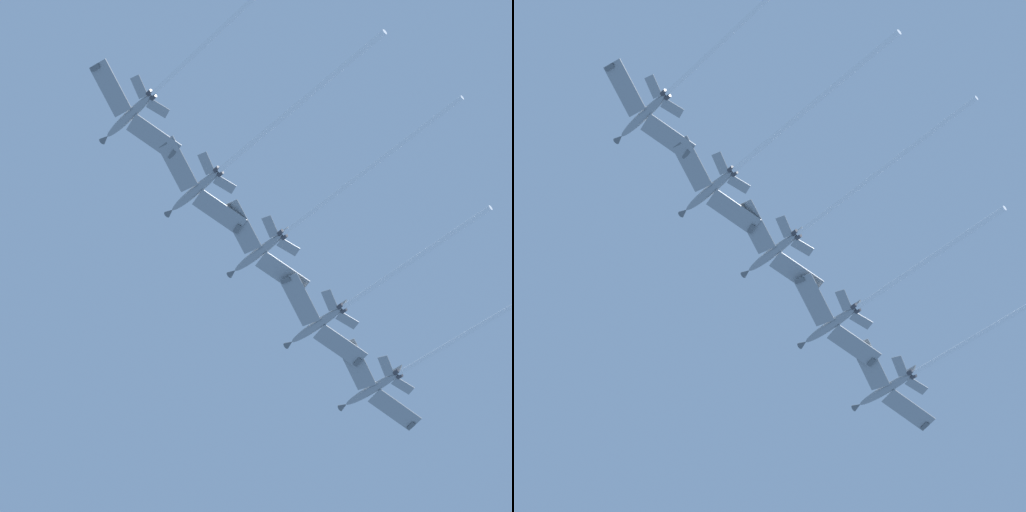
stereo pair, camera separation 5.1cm
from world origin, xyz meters
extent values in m
ellipsoid|color=gray|center=(-16.58, 29.24, 173.06)|extent=(11.50, 4.04, 6.36)
cone|color=#595E60|center=(-10.67, 30.55, 175.92)|extent=(2.17, 1.60, 1.77)
ellipsoid|color=black|center=(-14.98, 29.60, 174.50)|extent=(3.06, 1.61, 2.01)
cube|color=gray|center=(-18.39, 34.27, 172.62)|extent=(7.00, 9.54, 1.72)
cube|color=#595E60|center=(-19.59, 38.20, 172.60)|extent=(1.81, 1.38, 0.88)
cube|color=gray|center=(-16.10, 23.92, 172.62)|extent=(3.57, 9.08, 1.72)
cube|color=#595E60|center=(-15.53, 19.85, 172.60)|extent=(1.70, 0.74, 0.88)
cube|color=gray|center=(-21.49, 30.49, 170.92)|extent=(3.29, 3.96, 0.91)
cube|color=gray|center=(-20.50, 26.04, 170.92)|extent=(2.03, 3.75, 0.91)
cube|color=#595E60|center=(-21.40, 28.18, 172.27)|extent=(3.33, 0.90, 3.56)
cylinder|color=#38383D|center=(-21.75, 28.56, 170.48)|extent=(1.39, 1.05, 1.15)
cylinder|color=#38383D|center=(-21.56, 27.68, 170.48)|extent=(1.39, 1.05, 1.15)
cylinder|color=white|center=(-35.97, 24.95, 163.54)|extent=(28.78, 7.12, 14.43)
ellipsoid|color=gray|center=(-12.97, 13.24, 173.13)|extent=(11.54, 4.04, 6.26)
cone|color=#595E60|center=(-7.03, 14.55, 175.93)|extent=(2.17, 1.59, 1.76)
ellipsoid|color=black|center=(-11.36, 13.60, 174.55)|extent=(3.07, 1.61, 1.99)
cube|color=gray|center=(-14.79, 18.27, 172.70)|extent=(7.01, 9.55, 1.69)
cube|color=#595E60|center=(-15.99, 22.20, 172.68)|extent=(1.82, 1.38, 0.86)
cube|color=gray|center=(-12.50, 7.92, 172.70)|extent=(3.59, 9.09, 1.69)
cube|color=#595E60|center=(-11.93, 3.84, 172.68)|extent=(1.70, 0.75, 0.86)
cube|color=gray|center=(-17.90, 14.49, 171.03)|extent=(3.29, 3.97, 0.90)
cube|color=gray|center=(-16.92, 10.03, 171.03)|extent=(2.04, 3.75, 0.90)
cube|color=#595E60|center=(-17.80, 12.17, 172.39)|extent=(3.31, 0.90, 3.55)
cylinder|color=#38383D|center=(-18.17, 12.55, 170.61)|extent=(1.39, 1.05, 1.15)
cylinder|color=#38383D|center=(-17.98, 11.67, 170.61)|extent=(1.39, 1.05, 1.15)
cylinder|color=white|center=(-34.31, 8.53, 162.95)|extent=(32.69, 8.09, 16.01)
ellipsoid|color=gray|center=(-10.79, -1.50, 173.36)|extent=(11.53, 3.98, 6.30)
cone|color=#595E60|center=(-4.85, -0.22, 176.20)|extent=(2.17, 1.59, 1.76)
ellipsoid|color=black|center=(-9.17, -1.15, 174.80)|extent=(3.06, 1.59, 2.00)
cube|color=gray|center=(-12.57, 3.54, 172.94)|extent=(6.97, 9.55, 1.70)
cube|color=#595E60|center=(-13.75, 7.48, 172.92)|extent=(1.82, 1.37, 0.87)
cube|color=gray|center=(-10.34, -6.82, 172.94)|extent=(3.63, 9.10, 1.70)
cube|color=#595E60|center=(-9.79, -10.90, 172.92)|extent=(1.70, 0.75, 0.87)
cube|color=gray|center=(-15.70, -0.22, 171.25)|extent=(3.28, 3.97, 0.91)
cube|color=gray|center=(-14.74, -4.68, 171.25)|extent=(2.06, 3.75, 0.91)
cube|color=#595E60|center=(-15.62, -2.54, 172.61)|extent=(3.32, 0.88, 3.55)
cylinder|color=#38383D|center=(-15.98, -2.16, 170.82)|extent=(1.39, 1.04, 1.15)
cylinder|color=#38383D|center=(-15.79, -3.04, 170.82)|extent=(1.39, 1.04, 1.15)
cylinder|color=white|center=(-32.82, -6.25, 162.75)|extent=(33.99, 8.03, 16.66)
ellipsoid|color=gray|center=(-6.76, -16.74, 172.29)|extent=(11.60, 4.08, 6.09)
cone|color=#595E60|center=(-0.78, -15.40, 175.00)|extent=(2.16, 1.60, 1.74)
ellipsoid|color=black|center=(-5.12, -16.37, 173.69)|extent=(3.07, 1.61, 1.95)
cube|color=gray|center=(-8.59, -11.72, 171.88)|extent=(7.05, 9.56, 1.64)
cube|color=#595E60|center=(-9.80, -7.79, 171.86)|extent=(1.83, 1.39, 0.84)
cube|color=gray|center=(-6.28, -22.06, 171.88)|extent=(3.59, 9.08, 1.64)
cube|color=#595E60|center=(-5.70, -26.14, 171.86)|extent=(1.71, 0.74, 0.84)
cube|color=gray|center=(-11.72, -15.52, 170.27)|extent=(3.31, 3.97, 0.87)
cube|color=gray|center=(-10.73, -19.97, 170.27)|extent=(2.04, 3.74, 0.87)
cube|color=#595E60|center=(-11.60, -17.82, 171.63)|extent=(3.29, 0.90, 3.53)
cylinder|color=#38383D|center=(-12.00, -17.45, 169.86)|extent=(1.38, 1.05, 1.14)
cylinder|color=#38383D|center=(-11.80, -18.33, 169.86)|extent=(1.38, 1.05, 1.14)
cylinder|color=white|center=(-25.76, -20.99, 163.58)|extent=(27.89, 7.05, 13.18)
ellipsoid|color=gray|center=(-3.18, -31.43, 173.24)|extent=(11.60, 4.26, 6.03)
cone|color=#595E60|center=(2.79, -29.99, 175.91)|extent=(2.17, 1.62, 1.74)
ellipsoid|color=black|center=(-1.54, -31.04, 174.63)|extent=(3.08, 1.66, 1.94)
cube|color=gray|center=(-5.10, -26.44, 172.83)|extent=(7.16, 9.54, 1.62)
cube|color=#595E60|center=(-6.37, -22.53, 172.82)|extent=(1.83, 1.41, 0.83)
cube|color=gray|center=(-2.61, -36.75, 172.83)|extent=(3.45, 9.03, 1.62)
cube|color=#595E60|center=(-1.96, -40.81, 172.82)|extent=(1.70, 0.71, 0.83)
cube|color=gray|center=(-8.17, -30.29, 171.25)|extent=(3.35, 3.96, 0.86)
cube|color=gray|center=(-7.10, -34.72, 171.25)|extent=(1.99, 3.72, 0.86)
cube|color=#595E60|center=(-8.00, -32.59, 172.61)|extent=(3.27, 0.95, 3.52)
cylinder|color=#38383D|center=(-8.42, -32.23, 170.84)|extent=(1.39, 1.07, 1.13)
cylinder|color=#38383D|center=(-8.21, -33.11, 170.84)|extent=(1.39, 1.07, 1.13)
cylinder|color=white|center=(-24.65, -36.61, 163.53)|extent=(32.79, 8.62, 15.16)
camera|label=1|loc=(-34.24, 16.41, 1.68)|focal=72.61mm
camera|label=2|loc=(-34.21, 16.45, 1.68)|focal=72.61mm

